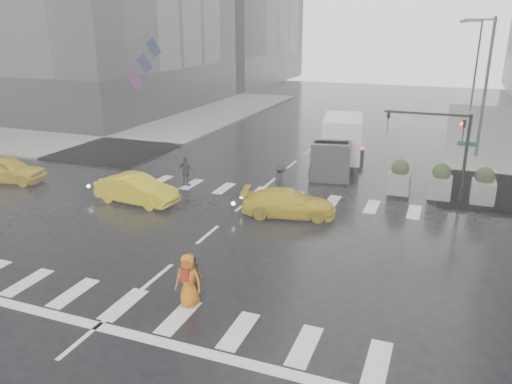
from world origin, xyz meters
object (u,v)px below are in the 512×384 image
at_px(taxi_mid, 137,189).
at_px(box_truck, 339,144).
at_px(taxi_front, 7,170).
at_px(pedestrian_brown, 192,278).
at_px(traffic_signal_pole, 446,139).
at_px(pedestrian_orange, 188,280).

relative_size(taxi_mid, box_truck, 0.71).
distance_m(taxi_mid, box_truck, 12.42).
xyz_separation_m(taxi_front, box_truck, (16.96, 9.01, 0.98)).
bearing_deg(pedestrian_brown, traffic_signal_pole, 68.47).
relative_size(pedestrian_orange, taxi_front, 0.42).
bearing_deg(traffic_signal_pole, pedestrian_orange, -117.92).
distance_m(traffic_signal_pole, pedestrian_brown, 14.98).
height_order(traffic_signal_pole, pedestrian_brown, traffic_signal_pole).
height_order(pedestrian_orange, box_truck, box_truck).
bearing_deg(taxi_mid, box_truck, -37.11).
bearing_deg(taxi_mid, pedestrian_orange, -133.04).
bearing_deg(pedestrian_orange, pedestrian_brown, 88.10).
height_order(pedestrian_brown, pedestrian_orange, pedestrian_orange).
height_order(taxi_front, box_truck, box_truck).
bearing_deg(box_truck, traffic_signal_pole, -41.22).
bearing_deg(pedestrian_orange, taxi_mid, 126.22).
bearing_deg(taxi_mid, pedestrian_brown, -132.08).
xyz_separation_m(pedestrian_orange, taxi_mid, (-7.06, 7.60, -0.18)).
bearing_deg(taxi_front, box_truck, -74.04).
bearing_deg(box_truck, pedestrian_brown, -103.53).
xyz_separation_m(pedestrian_brown, box_truck, (1.12, 16.64, 0.88)).
distance_m(taxi_front, taxi_mid, 8.81).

